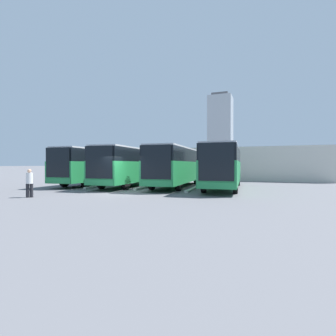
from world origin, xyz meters
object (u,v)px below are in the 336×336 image
bus_0 (223,165)px  bus_1 (177,165)px  pedestrian (29,182)px  bus_3 (97,165)px  bus_2 (132,165)px

bus_0 → bus_1: same height
pedestrian → bus_1: bearing=18.0°
bus_1 → pedestrian: (5.79, 10.11, -0.98)m
bus_0 → bus_1: size_ratio=1.00×
bus_3 → pedestrian: 10.33m
bus_0 → bus_2: (8.20, 0.16, 0.00)m
bus_1 → bus_3: same height
bus_0 → bus_1: 4.12m
bus_1 → bus_2: 4.14m
bus_0 → pedestrian: 13.88m
bus_1 → bus_2: (4.10, 0.57, 0.00)m
bus_0 → bus_3: same height
bus_1 → pedestrian: bearing=56.3°
bus_0 → pedestrian: bearing=40.5°
bus_0 → pedestrian: size_ratio=6.84×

